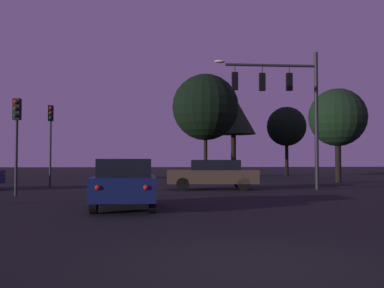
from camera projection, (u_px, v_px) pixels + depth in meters
The scene contains 10 objects.
ground_plane at pixel (167, 183), 30.73m from camera, with size 168.00×168.00×0.00m, color black.
traffic_signal_mast_arm at pixel (286, 96), 23.64m from camera, with size 5.40×0.39×7.10m.
traffic_light_corner_left at pixel (51, 129), 26.47m from camera, with size 0.33×0.37×4.66m.
traffic_light_corner_right at pixel (17, 127), 19.28m from camera, with size 0.34×0.37×4.08m.
car_nearside_lane at pixel (125, 183), 14.15m from camera, with size 1.83×4.15×1.52m.
car_crossing_left at pixel (213, 174), 23.60m from camera, with size 4.78×2.10×1.52m.
tree_behind_sign at pixel (338, 118), 31.85m from camera, with size 3.99×3.99×6.48m.
tree_left_far at pixel (205, 107), 39.07m from camera, with size 5.63×5.63×8.85m.
tree_center_horizon at pixel (233, 115), 44.76m from camera, with size 4.33×4.33×7.96m.
tree_lot_edge at pixel (287, 127), 45.37m from camera, with size 3.87×3.87×6.81m.
Camera 1 is at (-1.49, -6.31, 1.45)m, focal length 43.19 mm.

